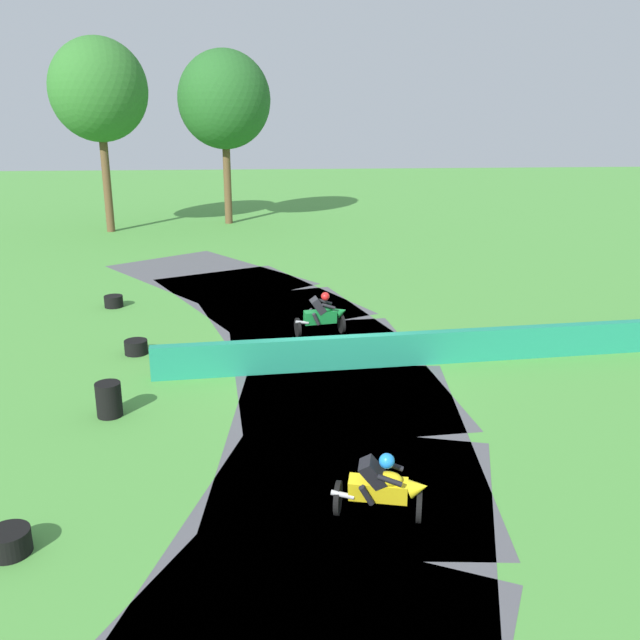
# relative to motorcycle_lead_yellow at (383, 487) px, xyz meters

# --- Properties ---
(ground_plane) EXTENTS (120.00, 120.00, 0.00)m
(ground_plane) POSITION_rel_motorcycle_lead_yellow_xyz_m (-0.12, 7.18, -0.64)
(ground_plane) COLOR #4C933D
(track_asphalt) EXTENTS (11.76, 32.82, 0.01)m
(track_asphalt) POSITION_rel_motorcycle_lead_yellow_xyz_m (-1.63, 7.05, -0.64)
(track_asphalt) COLOR #515156
(track_asphalt) RESTS_ON ground
(safety_barrier) EXTENTS (20.37, 2.08, 0.90)m
(safety_barrier) POSITION_rel_motorcycle_lead_yellow_xyz_m (5.24, 7.65, -0.19)
(safety_barrier) COLOR #1E8466
(safety_barrier) RESTS_ON ground
(motorcycle_lead_yellow) EXTENTS (1.70, 1.07, 1.43)m
(motorcycle_lead_yellow) POSITION_rel_motorcycle_lead_yellow_xyz_m (0.00, 0.00, 0.00)
(motorcycle_lead_yellow) COLOR black
(motorcycle_lead_yellow) RESTS_ON ground
(motorcycle_chase_green) EXTENTS (1.69, 0.95, 1.42)m
(motorcycle_chase_green) POSITION_rel_motorcycle_lead_yellow_xyz_m (-0.22, 10.03, 0.02)
(motorcycle_chase_green) COLOR black
(motorcycle_chase_green) RESTS_ON ground
(tire_stack_near) EXTENTS (0.68, 0.68, 0.40)m
(tire_stack_near) POSITION_rel_motorcycle_lead_yellow_xyz_m (-6.04, -0.46, -0.44)
(tire_stack_near) COLOR black
(tire_stack_near) RESTS_ON ground
(tire_stack_mid_a) EXTENTS (0.58, 0.58, 0.80)m
(tire_stack_mid_a) POSITION_rel_motorcycle_lead_yellow_xyz_m (-5.53, 4.62, -0.24)
(tire_stack_mid_a) COLOR black
(tire_stack_mid_a) RESTS_ON ground
(tire_stack_mid_b) EXTENTS (0.65, 0.65, 0.40)m
(tire_stack_mid_b) POSITION_rel_motorcycle_lead_yellow_xyz_m (-5.66, 8.78, -0.44)
(tire_stack_mid_b) COLOR black
(tire_stack_mid_b) RESTS_ON ground
(tire_stack_far) EXTENTS (0.64, 0.64, 0.40)m
(tire_stack_far) POSITION_rel_motorcycle_lead_yellow_xyz_m (-7.29, 13.72, -0.44)
(tire_stack_far) COLOR black
(tire_stack_far) RESTS_ON ground
(tree_far_left) EXTENTS (5.25, 5.25, 9.82)m
(tree_far_left) POSITION_rel_motorcycle_lead_yellow_xyz_m (-4.11, 31.48, 6.39)
(tree_far_left) COLOR brown
(tree_far_left) RESTS_ON ground
(tree_far_right) EXTENTS (5.13, 5.13, 10.23)m
(tree_far_right) POSITION_rel_motorcycle_lead_yellow_xyz_m (-10.55, 29.15, 6.86)
(tree_far_right) COLOR brown
(tree_far_right) RESTS_ON ground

